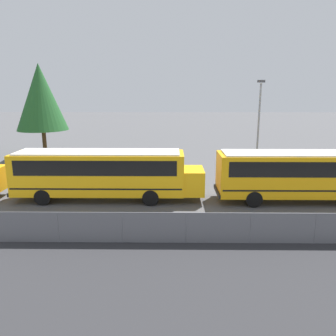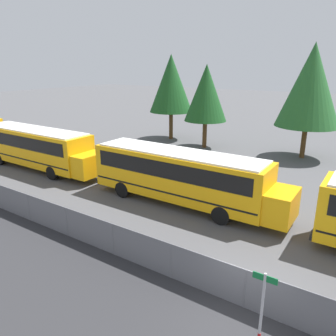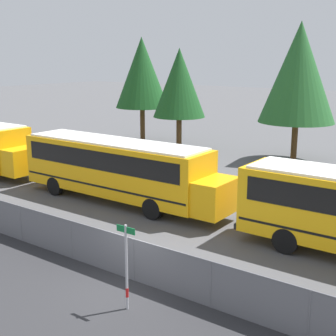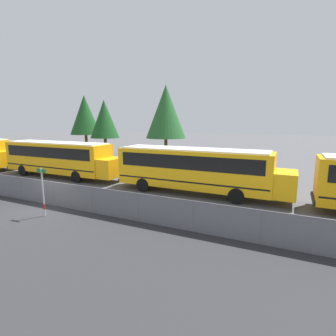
{
  "view_description": "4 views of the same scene",
  "coord_description": "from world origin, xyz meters",
  "px_view_note": "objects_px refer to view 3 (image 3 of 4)",
  "views": [
    {
      "loc": [
        11.54,
        -14.49,
        7.1
      ],
      "look_at": [
        11.29,
        7.08,
        2.03
      ],
      "focal_mm": 35.0,
      "sensor_mm": 36.0,
      "label": 1
    },
    {
      "loc": [
        3.03,
        -9.42,
        8.17
      ],
      "look_at": [
        -7.92,
        7.16,
        1.89
      ],
      "focal_mm": 35.0,
      "sensor_mm": 36.0,
      "label": 2
    },
    {
      "loc": [
        9.65,
        -11.34,
        7.52
      ],
      "look_at": [
        -3.3,
        6.56,
        2.28
      ],
      "focal_mm": 50.0,
      "sensor_mm": 36.0,
      "label": 3
    },
    {
      "loc": [
        13.15,
        -11.17,
        5.21
      ],
      "look_at": [
        5.13,
        5.77,
        1.85
      ],
      "focal_mm": 28.0,
      "sensor_mm": 36.0,
      "label": 4
    }
  ],
  "objects_px": {
    "school_bus_2": "(118,166)",
    "tree_2": "(299,73)",
    "street_sign": "(127,265)",
    "tree_3": "(142,73)",
    "tree_0": "(179,83)"
  },
  "relations": [
    {
      "from": "street_sign",
      "to": "tree_3",
      "type": "xyz_separation_m",
      "value": [
        -18.18,
        23.28,
        4.73
      ]
    },
    {
      "from": "tree_0",
      "to": "school_bus_2",
      "type": "bearing_deg",
      "value": -68.04
    },
    {
      "from": "school_bus_2",
      "to": "street_sign",
      "type": "distance_m",
      "value": 11.07
    },
    {
      "from": "street_sign",
      "to": "tree_0",
      "type": "bearing_deg",
      "value": 121.0
    },
    {
      "from": "school_bus_2",
      "to": "tree_0",
      "type": "xyz_separation_m",
      "value": [
        -5.51,
        13.66,
        3.54
      ]
    },
    {
      "from": "school_bus_2",
      "to": "tree_2",
      "type": "distance_m",
      "value": 16.23
    },
    {
      "from": "school_bus_2",
      "to": "tree_3",
      "type": "height_order",
      "value": "tree_3"
    },
    {
      "from": "street_sign",
      "to": "tree_2",
      "type": "xyz_separation_m",
      "value": [
        -3.74,
        23.2,
        5.0
      ]
    },
    {
      "from": "school_bus_2",
      "to": "tree_2",
      "type": "bearing_deg",
      "value": 75.87
    },
    {
      "from": "school_bus_2",
      "to": "street_sign",
      "type": "relative_size",
      "value": 4.59
    },
    {
      "from": "tree_2",
      "to": "school_bus_2",
      "type": "bearing_deg",
      "value": -104.13
    },
    {
      "from": "street_sign",
      "to": "tree_3",
      "type": "bearing_deg",
      "value": 127.98
    },
    {
      "from": "tree_0",
      "to": "tree_2",
      "type": "relative_size",
      "value": 0.83
    },
    {
      "from": "tree_0",
      "to": "tree_2",
      "type": "height_order",
      "value": "tree_2"
    },
    {
      "from": "tree_2",
      "to": "tree_3",
      "type": "xyz_separation_m",
      "value": [
        -14.43,
        0.08,
        -0.27
      ]
    }
  ]
}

